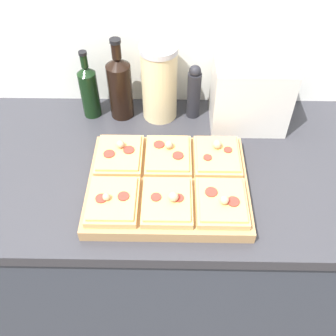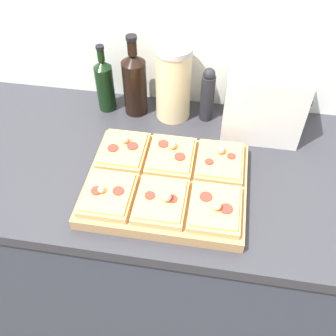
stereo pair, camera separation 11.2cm
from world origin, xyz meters
name	(u,v)px [view 1 (the left image)]	position (x,y,z in m)	size (l,w,h in m)	color
wall_back	(165,4)	(0.00, 0.67, 1.25)	(6.00, 0.06, 2.50)	silver
kitchen_counter	(164,244)	(0.00, 0.32, 0.46)	(2.63, 0.67, 0.91)	#333842
cutting_board	(168,185)	(0.02, 0.22, 0.93)	(0.45, 0.36, 0.04)	#A37A4C
pizza_slice_back_left	(120,155)	(-0.13, 0.31, 0.96)	(0.13, 0.16, 0.05)	tan
pizza_slice_back_center	(168,155)	(0.02, 0.31, 0.96)	(0.13, 0.16, 0.05)	tan
pizza_slice_back_right	(217,156)	(0.16, 0.31, 0.96)	(0.13, 0.16, 0.05)	tan
pizza_slice_front_left	(113,201)	(-0.13, 0.13, 0.96)	(0.13, 0.16, 0.05)	tan
pizza_slice_front_center	(167,201)	(0.02, 0.13, 0.96)	(0.13, 0.16, 0.06)	tan
pizza_slice_front_right	(222,202)	(0.16, 0.13, 0.96)	(0.13, 0.16, 0.05)	tan
olive_oil_bottle	(89,90)	(-0.25, 0.56, 1.01)	(0.06, 0.06, 0.24)	black
wine_bottle	(120,86)	(-0.15, 0.56, 1.03)	(0.08, 0.08, 0.28)	black
grain_jar_tall	(159,83)	(-0.02, 0.56, 1.04)	(0.12, 0.12, 0.26)	beige
pepper_mill	(194,92)	(0.10, 0.56, 1.01)	(0.05, 0.05, 0.20)	black
toaster_oven	(250,93)	(0.28, 0.53, 1.03)	(0.27, 0.18, 0.23)	beige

